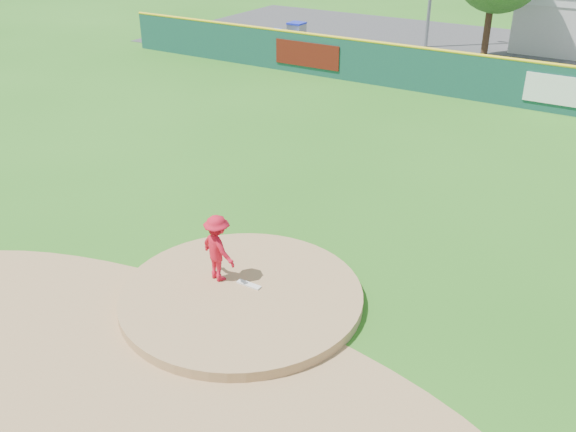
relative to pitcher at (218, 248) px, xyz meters
The scene contains 9 objects.
ground 1.32m from the pitcher, 13.91° to the right, with size 120.00×120.00×0.00m, color #286B19.
pitchers_mound 1.32m from the pitcher, 13.91° to the right, with size 5.50×5.50×0.50m, color #9E774C.
pitching_rubber 1.10m from the pitcher, ahead, with size 0.60×0.15×0.04m, color white.
infield_dirt_arc 3.44m from the pitcher, 76.59° to the right, with size 15.40×15.40×0.01m, color #9E774C.
parking_lot 26.84m from the pitcher, 88.38° to the left, with size 44.00×16.00×0.02m, color #38383A.
pitcher is the anchor object (origin of this frame).
fence_banners 17.83m from the pitcher, 95.98° to the left, with size 15.98×0.04×1.20m.
playground_slide 25.79m from the pitcher, 117.32° to the left, with size 0.89×2.51×1.39m.
outfield_fence 17.83m from the pitcher, 87.56° to the left, with size 40.00×0.14×2.07m.
Camera 1 is at (7.30, -9.72, 8.38)m, focal length 40.00 mm.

